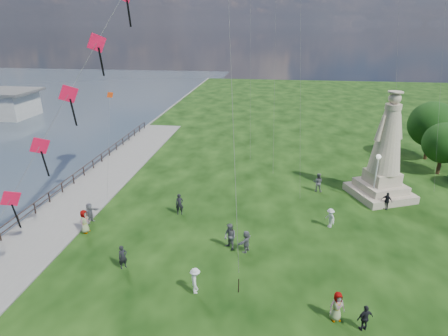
# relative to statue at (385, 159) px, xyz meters

# --- Properties ---
(waterfront) EXTENTS (200.00, 200.00, 1.51)m
(waterfront) POSITION_rel_statue_xyz_m (-26.69, -8.20, -3.51)
(waterfront) COLOR #354350
(waterfront) RESTS_ON ground
(statue) EXTENTS (5.87, 5.87, 9.12)m
(statue) POSITION_rel_statue_xyz_m (0.00, 0.00, 0.00)
(statue) COLOR tan
(statue) RESTS_ON ground
(lamppost) EXTENTS (0.39, 0.39, 4.25)m
(lamppost) POSITION_rel_statue_xyz_m (-0.89, -1.27, -0.38)
(lamppost) COLOR silver
(lamppost) RESTS_ON ground
(person_0) EXTENTS (0.65, 0.66, 1.54)m
(person_0) POSITION_rel_statue_xyz_m (-18.21, -12.87, -2.68)
(person_0) COLOR black
(person_0) RESTS_ON ground
(person_1) EXTENTS (1.04, 1.02, 1.86)m
(person_1) POSITION_rel_statue_xyz_m (-11.96, -9.93, -2.52)
(person_1) COLOR #595960
(person_1) RESTS_ON ground
(person_2) EXTENTS (0.85, 1.14, 1.57)m
(person_2) POSITION_rel_statue_xyz_m (-13.34, -14.51, -2.66)
(person_2) COLOR silver
(person_2) RESTS_ON ground
(person_3) EXTENTS (0.95, 0.74, 1.45)m
(person_3) POSITION_rel_statue_xyz_m (-4.59, -16.10, -2.72)
(person_3) COLOR black
(person_3) RESTS_ON ground
(person_4) EXTENTS (0.91, 0.70, 1.64)m
(person_4) POSITION_rel_statue_xyz_m (-5.86, -15.58, -2.62)
(person_4) COLOR #595960
(person_4) RESTS_ON ground
(person_5) EXTENTS (1.16, 1.62, 1.60)m
(person_5) POSITION_rel_statue_xyz_m (-22.85, -7.78, -2.64)
(person_5) COLOR #595960
(person_5) RESTS_ON ground
(person_6) EXTENTS (0.71, 0.55, 1.72)m
(person_6) POSITION_rel_statue_xyz_m (-16.47, -5.58, -2.58)
(person_6) COLOR black
(person_6) RESTS_ON ground
(person_7) EXTENTS (0.93, 0.68, 1.74)m
(person_7) POSITION_rel_statue_xyz_m (-5.27, 0.31, -2.58)
(person_7) COLOR #595960
(person_7) RESTS_ON ground
(person_8) EXTENTS (0.90, 1.09, 1.51)m
(person_8) POSITION_rel_statue_xyz_m (-5.00, -6.08, -2.69)
(person_8) COLOR silver
(person_8) RESTS_ON ground
(person_9) EXTENTS (0.96, 0.84, 1.47)m
(person_9) POSITION_rel_statue_xyz_m (-0.08, -2.48, -2.71)
(person_9) COLOR black
(person_9) RESTS_ON ground
(person_10) EXTENTS (0.64, 0.92, 1.76)m
(person_10) POSITION_rel_statue_xyz_m (-22.54, -9.20, -2.57)
(person_10) COLOR #595960
(person_10) RESTS_ON ground
(person_11) EXTENTS (1.17, 1.53, 1.52)m
(person_11) POSITION_rel_statue_xyz_m (-10.87, -10.08, -2.69)
(person_11) COLOR #595960
(person_11) RESTS_ON ground
(red_kite_train) EXTENTS (9.10, 9.35, 18.60)m
(red_kite_train) POSITION_rel_statue_xyz_m (-19.54, -12.58, 8.09)
(red_kite_train) COLOR black
(red_kite_train) RESTS_ON ground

